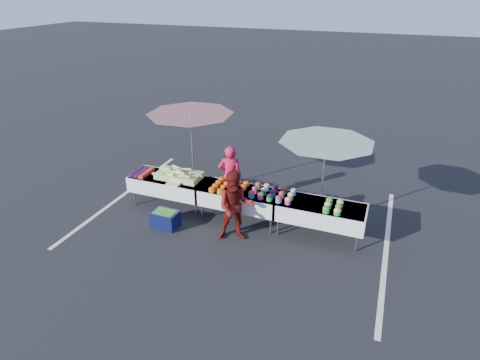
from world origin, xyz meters
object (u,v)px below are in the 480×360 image
(customer, at_px, (235,206))
(vendor, at_px, (230,176))
(umbrella_right, at_px, (326,149))
(table_center, at_px, (240,197))
(table_right, at_px, (320,212))
(umbrella_left, at_px, (191,121))
(table_left, at_px, (169,184))
(storage_bin, at_px, (166,219))

(customer, bearing_deg, vendor, 93.66)
(vendor, relative_size, umbrella_right, 0.60)
(table_center, relative_size, table_right, 1.00)
(table_right, height_order, umbrella_left, umbrella_left)
(table_right, relative_size, vendor, 1.22)
(vendor, distance_m, umbrella_left, 1.62)
(umbrella_left, bearing_deg, table_right, -13.36)
(customer, distance_m, umbrella_left, 2.61)
(table_left, distance_m, umbrella_left, 1.58)
(table_right, xyz_separation_m, customer, (-1.61, -0.75, 0.19))
(vendor, bearing_deg, storage_bin, 34.82)
(umbrella_right, bearing_deg, vendor, 176.08)
(customer, bearing_deg, table_left, 136.40)
(umbrella_right, bearing_deg, storage_bin, -158.07)
(vendor, height_order, customer, customer)
(table_right, bearing_deg, umbrella_left, 166.64)
(umbrella_left, relative_size, storage_bin, 4.55)
(table_center, relative_size, storage_bin, 3.21)
(table_left, height_order, table_right, same)
(table_right, relative_size, storage_bin, 3.21)
(table_left, xyz_separation_m, table_center, (1.80, 0.00, 0.00))
(storage_bin, bearing_deg, table_right, 16.78)
(table_right, distance_m, storage_bin, 3.37)
(umbrella_left, xyz_separation_m, storage_bin, (0.14, -1.67, -1.74))
(vendor, bearing_deg, table_left, 1.44)
(vendor, bearing_deg, table_center, 109.22)
(customer, bearing_deg, umbrella_left, 115.61)
(table_left, relative_size, table_right, 1.00)
(umbrella_right, distance_m, storage_bin, 3.77)
(vendor, xyz_separation_m, umbrella_right, (2.19, -0.15, 1.06))
(table_left, relative_size, storage_bin, 3.21)
(umbrella_left, bearing_deg, table_center, -27.04)
(vendor, height_order, umbrella_left, umbrella_left)
(table_center, bearing_deg, umbrella_right, 13.07)
(table_left, xyz_separation_m, table_right, (3.60, 0.00, 0.00))
(storage_bin, bearing_deg, table_center, 33.01)
(table_center, bearing_deg, umbrella_left, 152.96)
(table_left, height_order, vendor, vendor)
(table_right, height_order, storage_bin, table_right)
(customer, distance_m, storage_bin, 1.72)
(table_left, xyz_separation_m, storage_bin, (0.37, -0.87, -0.39))
(storage_bin, bearing_deg, umbrella_left, 96.40)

